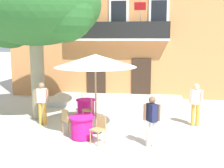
{
  "coord_description": "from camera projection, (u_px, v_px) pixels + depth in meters",
  "views": [
    {
      "loc": [
        1.0,
        -10.89,
        3.36
      ],
      "look_at": [
        -0.63,
        1.88,
        1.3
      ],
      "focal_mm": 44.91,
      "sensor_mm": 36.0,
      "label": 1
    }
  ],
  "objects": [
    {
      "name": "cafe_chair_middle_1",
      "position": [
        89.0,
        109.0,
        11.53
      ],
      "size": [
        0.5,
        0.5,
        0.91
      ],
      "color": "tan",
      "rests_on": "ground"
    },
    {
      "name": "cafe_umbrella",
      "position": [
        95.0,
        61.0,
        9.8
      ],
      "size": [
        2.9,
        2.9,
        2.85
      ],
      "color": "#997A56",
      "rests_on": "ground"
    },
    {
      "name": "cafe_chair_middle_0",
      "position": [
        84.0,
        101.0,
        12.98
      ],
      "size": [
        0.48,
        0.48,
        0.91
      ],
      "color": "tan",
      "rests_on": "ground"
    },
    {
      "name": "pedestrian_mid_plaza",
      "position": [
        42.0,
        101.0,
        11.02
      ],
      "size": [
        0.53,
        0.25,
        1.69
      ],
      "color": "gold",
      "rests_on": "ground"
    },
    {
      "name": "pedestrian_by_tree",
      "position": [
        196.0,
        102.0,
        10.85
      ],
      "size": [
        0.53,
        0.4,
        1.67
      ],
      "color": "gold",
      "rests_on": "ground"
    },
    {
      "name": "building_facade",
      "position": [
        122.0,
        33.0,
        17.66
      ],
      "size": [
        13.0,
        5.09,
        7.5
      ],
      "color": "#CC844C",
      "rests_on": "ground"
    },
    {
      "name": "plane_tree",
      "position": [
        33.0,
        9.0,
        11.46
      ],
      "size": [
        5.59,
        4.91,
        6.36
      ],
      "color": "gray",
      "rests_on": "ground"
    },
    {
      "name": "cafe_table_middle",
      "position": [
        86.0,
        108.0,
        12.27
      ],
      "size": [
        0.86,
        0.86,
        0.76
      ],
      "color": "#DB1984",
      "rests_on": "ground"
    },
    {
      "name": "ground_plane",
      "position": [
        122.0,
        123.0,
        11.32
      ],
      "size": [
        120.0,
        120.0,
        0.0
      ],
      "primitive_type": "plane",
      "color": "beige"
    },
    {
      "name": "cafe_chair_near_tree_1",
      "position": [
        68.0,
        119.0,
        10.02
      ],
      "size": [
        0.56,
        0.56,
        0.91
      ],
      "color": "tan",
      "rests_on": "ground"
    },
    {
      "name": "cafe_chair_near_tree_0",
      "position": [
        99.0,
        127.0,
        9.1
      ],
      "size": [
        0.55,
        0.55,
        0.91
      ],
      "color": "tan",
      "rests_on": "ground"
    },
    {
      "name": "entrance_step_platform",
      "position": [
        116.0,
        100.0,
        14.97
      ],
      "size": [
        7.11,
        2.67,
        0.25
      ],
      "primitive_type": "cube",
      "color": "silver",
      "rests_on": "ground"
    },
    {
      "name": "cafe_table_near_tree",
      "position": [
        82.0,
        127.0,
        9.55
      ],
      "size": [
        0.86,
        0.86,
        0.76
      ],
      "color": "#DB1984",
      "rests_on": "ground"
    },
    {
      "name": "pedestrian_near_entrance",
      "position": [
        152.0,
        119.0,
        8.7
      ],
      "size": [
        0.53,
        0.4,
        1.63
      ],
      "color": "silver",
      "rests_on": "ground"
    }
  ]
}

